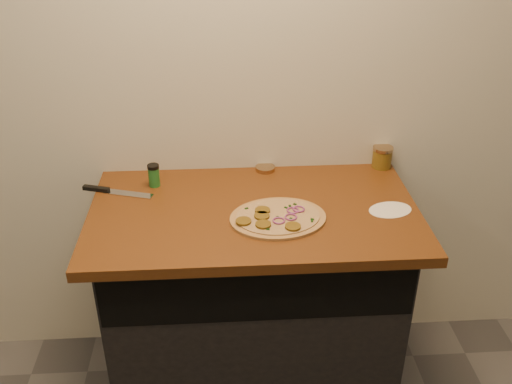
{
  "coord_description": "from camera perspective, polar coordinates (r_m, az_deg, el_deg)",
  "views": [
    {
      "loc": [
        -0.11,
        -0.36,
        1.97
      ],
      "look_at": [
        0.01,
        1.45,
        0.95
      ],
      "focal_mm": 40.0,
      "sensor_mm": 36.0,
      "label": 1
    }
  ],
  "objects": [
    {
      "name": "pizza",
      "position": [
        2.01,
        2.16,
        -2.58
      ],
      "size": [
        0.37,
        0.37,
        0.02
      ],
      "color": "tan",
      "rests_on": "countertop"
    },
    {
      "name": "mason_jar_lid",
      "position": [
        2.35,
        0.93,
        2.38
      ],
      "size": [
        0.1,
        0.1,
        0.02
      ],
      "primitive_type": "cylinder",
      "rotation": [
        0.0,
        0.0,
        -0.24
      ],
      "color": "#A0815D",
      "rests_on": "countertop"
    },
    {
      "name": "room_shell",
      "position": [
        0.47,
        10.43,
        -6.89
      ],
      "size": [
        4.02,
        3.52,
        2.71
      ],
      "color": "beige",
      "rests_on": "ground"
    },
    {
      "name": "flour_spill",
      "position": [
        2.13,
        13.27,
        -1.75
      ],
      "size": [
        0.2,
        0.2,
        0.0
      ],
      "primitive_type": "cylinder",
      "rotation": [
        0.0,
        0.0,
        0.25
      ],
      "color": "white",
      "rests_on": "countertop"
    },
    {
      "name": "countertop",
      "position": [
        2.09,
        -0.21,
        -2.08
      ],
      "size": [
        1.2,
        0.7,
        0.04
      ],
      "primitive_type": "cube",
      "color": "#603012",
      "rests_on": "cabinet"
    },
    {
      "name": "spice_shaker",
      "position": [
        2.25,
        -10.18,
        1.65
      ],
      "size": [
        0.05,
        0.05,
        0.09
      ],
      "color": "#216928",
      "rests_on": "countertop"
    },
    {
      "name": "cabinet",
      "position": [
        2.38,
        -0.24,
        -10.98
      ],
      "size": [
        1.1,
        0.6,
        0.86
      ],
      "primitive_type": "cube",
      "color": "black",
      "rests_on": "ground"
    },
    {
      "name": "chefs_knife",
      "position": [
        2.25,
        -14.28,
        0.09
      ],
      "size": [
        0.28,
        0.11,
        0.02
      ],
      "color": "#B7BAC1",
      "rests_on": "countertop"
    },
    {
      "name": "salsa_jar",
      "position": [
        2.41,
        12.51,
        3.45
      ],
      "size": [
        0.08,
        0.08,
        0.09
      ],
      "color": "#9F2B0F",
      "rests_on": "countertop"
    }
  ]
}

